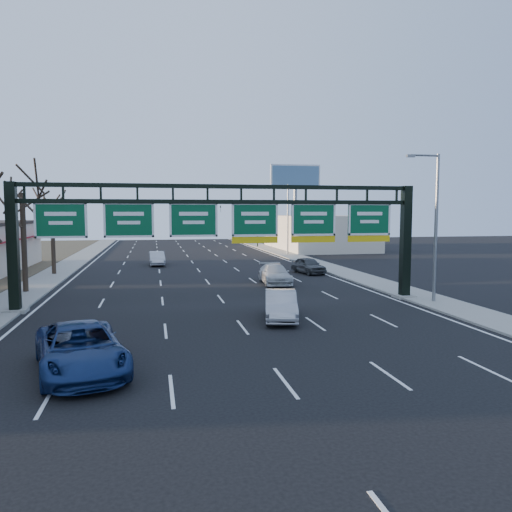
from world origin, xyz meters
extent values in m
plane|color=black|center=(0.00, 0.00, 0.00)|extent=(160.00, 160.00, 0.00)
cube|color=gray|center=(-12.80, 20.00, 0.06)|extent=(3.00, 120.00, 0.12)
cube|color=gray|center=(12.80, 20.00, 0.06)|extent=(3.00, 120.00, 0.12)
cube|color=white|center=(0.00, 20.00, 0.01)|extent=(21.60, 120.00, 0.01)
cube|color=black|center=(-11.70, 8.00, 3.60)|extent=(0.55, 0.55, 7.20)
cube|color=gray|center=(-11.70, 8.00, 0.10)|extent=(1.20, 1.20, 0.20)
cube|color=black|center=(11.70, 8.00, 3.60)|extent=(0.55, 0.55, 7.20)
cube|color=gray|center=(11.70, 8.00, 0.10)|extent=(1.20, 1.20, 0.20)
cube|color=black|center=(0.00, 8.00, 7.05)|extent=(23.40, 0.25, 0.25)
cube|color=black|center=(0.00, 8.00, 6.15)|extent=(23.40, 0.25, 0.25)
cube|color=#054F2A|center=(-9.17, 8.00, 5.10)|extent=(2.80, 0.10, 2.00)
cube|color=#054F2A|center=(-5.50, 8.00, 5.10)|extent=(2.80, 0.10, 2.00)
cube|color=#054F2A|center=(-1.83, 8.00, 5.10)|extent=(2.80, 0.10, 2.00)
cube|color=#054F2A|center=(1.83, 8.00, 5.10)|extent=(2.80, 0.10, 2.00)
cube|color=yellow|center=(1.83, 8.00, 3.88)|extent=(2.80, 0.10, 0.40)
cube|color=#054F2A|center=(5.50, 8.00, 5.10)|extent=(2.80, 0.10, 2.00)
cube|color=yellow|center=(5.50, 8.00, 3.88)|extent=(2.80, 0.10, 0.40)
cube|color=#054F2A|center=(9.17, 8.00, 5.10)|extent=(2.80, 0.10, 2.00)
cube|color=yellow|center=(9.17, 8.00, 3.88)|extent=(2.80, 0.10, 0.40)
cube|color=maroon|center=(-16.40, 29.00, 3.00)|extent=(1.20, 18.00, 0.40)
cube|color=beige|center=(20.00, 50.00, 2.50)|extent=(12.00, 20.00, 5.00)
cylinder|color=#32241B|center=(-12.80, 15.00, 3.54)|extent=(0.36, 0.36, 6.84)
cylinder|color=#32241B|center=(-12.80, 25.00, 3.35)|extent=(0.36, 0.36, 6.46)
cylinder|color=slate|center=(12.60, 6.00, 4.62)|extent=(0.20, 0.20, 9.00)
cylinder|color=slate|center=(11.70, 6.00, 9.02)|extent=(1.80, 0.12, 0.12)
cube|color=slate|center=(10.80, 6.00, 8.97)|extent=(0.50, 0.22, 0.15)
cylinder|color=slate|center=(12.60, 40.00, 4.62)|extent=(0.20, 0.20, 9.00)
cylinder|color=slate|center=(11.70, 40.00, 9.02)|extent=(1.80, 0.12, 0.12)
cube|color=slate|center=(10.80, 40.00, 8.97)|extent=(0.50, 0.22, 0.15)
cylinder|color=slate|center=(15.00, 45.00, 4.50)|extent=(0.50, 0.50, 9.00)
cube|color=slate|center=(15.00, 45.00, 9.00)|extent=(3.00, 0.30, 0.20)
cube|color=white|center=(15.00, 45.00, 10.50)|extent=(7.00, 0.30, 3.00)
cube|color=#4A7095|center=(15.00, 44.80, 10.50)|extent=(6.60, 0.05, 2.60)
cylinder|color=black|center=(11.80, 55.00, 3.50)|extent=(0.18, 0.18, 7.00)
cylinder|color=black|center=(8.00, 55.00, 6.80)|extent=(7.60, 0.14, 0.14)
imported|color=black|center=(6.00, 55.00, 6.00)|extent=(0.20, 0.20, 1.00)
imported|color=black|center=(2.00, 55.00, 6.00)|extent=(0.54, 0.54, 1.62)
imported|color=navy|center=(-6.68, -3.56, 0.83)|extent=(4.11, 6.49, 1.67)
imported|color=#A2A2A7|center=(2.24, 3.28, 0.75)|extent=(2.52, 4.78, 1.50)
imported|color=silver|center=(5.04, 15.99, 0.74)|extent=(2.32, 5.18, 1.47)
imported|color=#3C3E40|center=(9.52, 21.58, 0.73)|extent=(2.53, 4.55, 1.46)
imported|color=#B7B7BC|center=(-3.84, 31.34, 0.71)|extent=(1.70, 4.40, 1.43)
camera|label=1|loc=(-4.13, -21.34, 5.57)|focal=35.00mm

